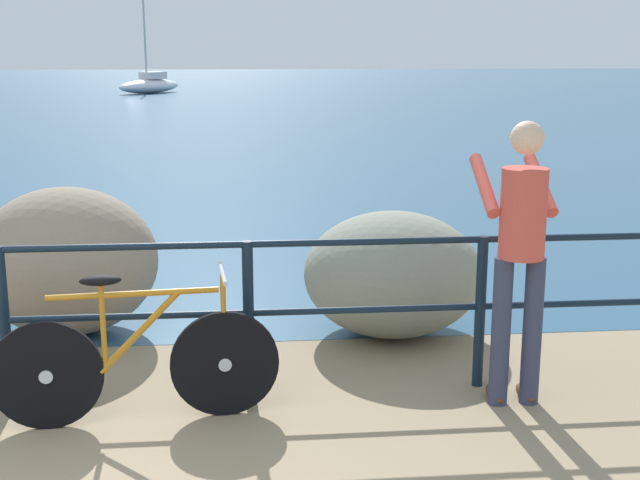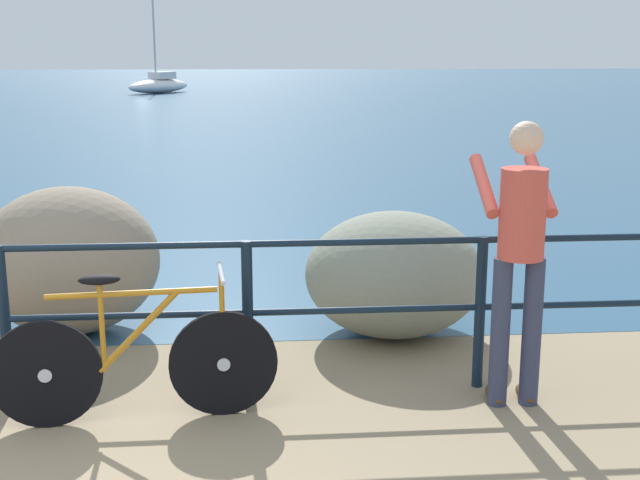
{
  "view_description": "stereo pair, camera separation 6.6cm",
  "coord_description": "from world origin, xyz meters",
  "views": [
    {
      "loc": [
        1.49,
        -3.25,
        2.19
      ],
      "look_at": [
        2.01,
        2.26,
        0.93
      ],
      "focal_mm": 46.95,
      "sensor_mm": 36.0,
      "label": 1
    },
    {
      "loc": [
        1.55,
        -3.25,
        2.19
      ],
      "look_at": [
        2.01,
        2.26,
        0.93
      ],
      "focal_mm": 46.95,
      "sensor_mm": 36.0,
      "label": 2
    }
  ],
  "objects": [
    {
      "name": "ground_plane",
      "position": [
        0.0,
        20.0,
        -0.05
      ],
      "size": [
        120.0,
        120.0,
        0.1
      ],
      "primitive_type": "cube",
      "color": "#937F60"
    },
    {
      "name": "sea_surface",
      "position": [
        0.0,
        47.84,
        0.0
      ],
      "size": [
        120.0,
        90.0,
        0.01
      ],
      "primitive_type": "cube",
      "color": "#2D5675",
      "rests_on": "ground_plane"
    },
    {
      "name": "promenade_railing",
      "position": [
        0.0,
        1.86,
        0.64
      ],
      "size": [
        9.14,
        0.07,
        1.02
      ],
      "color": "black",
      "rests_on": "ground_plane"
    },
    {
      "name": "bicycle",
      "position": [
        0.85,
        1.51,
        0.39
      ],
      "size": [
        1.7,
        0.48,
        0.92
      ],
      "rotation": [
        0.0,
        0.0,
        0.09
      ],
      "color": "black",
      "rests_on": "ground_plane"
    },
    {
      "name": "person_at_railing",
      "position": [
        3.17,
        1.58,
        0.99
      ],
      "size": [
        0.45,
        0.64,
        1.78
      ],
      "rotation": [
        0.0,
        0.0,
        1.55
      ],
      "color": "#333851",
      "rests_on": "ground_plane"
    },
    {
      "name": "breakwater_boulder_main",
      "position": [
        0.12,
        3.2,
        0.58
      ],
      "size": [
        1.4,
        1.16,
        1.16
      ],
      "color": "gray",
      "rests_on": "ground"
    },
    {
      "name": "breakwater_boulder_right",
      "position": [
        2.64,
        2.95,
        0.49
      ],
      "size": [
        1.38,
        1.29,
        0.97
      ],
      "color": "gray",
      "rests_on": "ground"
    },
    {
      "name": "sailboat",
      "position": [
        -3.08,
        40.61,
        0.42
      ],
      "size": [
        3.52,
        4.39,
        4.9
      ],
      "rotation": [
        0.0,
        0.0,
        4.13
      ],
      "color": "white",
      "rests_on": "sea_surface"
    }
  ]
}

